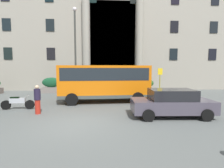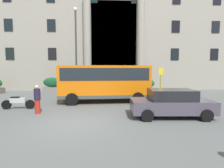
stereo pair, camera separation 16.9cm
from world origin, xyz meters
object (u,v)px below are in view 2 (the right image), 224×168
(lamppost_plaza_centre, at_px, (76,46))
(bus_stop_sign, at_px, (161,79))
(hedge_planter_east, at_px, (53,85))
(pedestrian_woman_dark_dress, at_px, (37,99))
(motorcycle_far_end, at_px, (183,101))
(hedge_planter_far_west, at_px, (146,86))
(parked_estate_mid, at_px, (171,103))
(scooter_by_planter, at_px, (18,102))
(orange_minibus, at_px, (105,80))
(hedge_planter_far_east, at_px, (100,86))

(lamppost_plaza_centre, bearing_deg, bus_stop_sign, -9.65)
(hedge_planter_east, height_order, pedestrian_woman_dark_dress, hedge_planter_east)
(motorcycle_far_end, bearing_deg, hedge_planter_far_west, 78.51)
(parked_estate_mid, bearing_deg, hedge_planter_far_west, 86.11)
(parked_estate_mid, bearing_deg, scooter_by_planter, 169.43)
(hedge_planter_far_west, xyz_separation_m, motorcycle_far_end, (0.73, -7.35, -0.30))
(hedge_planter_far_west, height_order, motorcycle_far_end, hedge_planter_far_west)
(orange_minibus, bearing_deg, pedestrian_woman_dark_dress, -141.63)
(hedge_planter_far_east, distance_m, motorcycle_far_end, 9.33)
(bus_stop_sign, bearing_deg, hedge_planter_far_west, 100.28)
(hedge_planter_far_east, relative_size, lamppost_plaza_centre, 0.23)
(hedge_planter_east, distance_m, parked_estate_mid, 13.62)
(orange_minibus, distance_m, bus_stop_sign, 5.62)
(bus_stop_sign, height_order, scooter_by_planter, bus_stop_sign)
(hedge_planter_east, bearing_deg, lamppost_plaza_centre, -32.44)
(hedge_planter_far_east, xyz_separation_m, motorcycle_far_end, (5.92, -7.21, -0.30))
(orange_minibus, relative_size, lamppost_plaza_centre, 0.82)
(bus_stop_sign, xyz_separation_m, scooter_by_planter, (-10.95, -4.38, -1.21))
(parked_estate_mid, relative_size, lamppost_plaza_centre, 0.51)
(parked_estate_mid, height_order, lamppost_plaza_centre, lamppost_plaza_centre)
(bus_stop_sign, distance_m, lamppost_plaza_centre, 8.82)
(hedge_planter_far_west, distance_m, hedge_planter_far_east, 5.19)
(bus_stop_sign, relative_size, motorcycle_far_end, 1.41)
(orange_minibus, xyz_separation_m, motorcycle_far_end, (5.39, -2.15, -1.27))
(lamppost_plaza_centre, bearing_deg, scooter_by_planter, -116.56)
(hedge_planter_far_east, bearing_deg, motorcycle_far_end, -50.62)
(bus_stop_sign, relative_size, hedge_planter_far_east, 1.39)
(hedge_planter_east, height_order, lamppost_plaza_centre, lamppost_plaza_centre)
(bus_stop_sign, relative_size, lamppost_plaza_centre, 0.31)
(lamppost_plaza_centre, bearing_deg, orange_minibus, -50.40)
(pedestrian_woman_dark_dress, bearing_deg, motorcycle_far_end, -78.75)
(hedge_planter_far_east, height_order, lamppost_plaza_centre, lamppost_plaza_centre)
(bus_stop_sign, distance_m, parked_estate_mid, 6.72)
(hedge_planter_far_east, xyz_separation_m, parked_estate_mid, (4.19, -9.47, 0.01))
(hedge_planter_east, relative_size, motorcycle_far_end, 1.12)
(scooter_by_planter, bearing_deg, hedge_planter_far_east, 51.86)
(bus_stop_sign, height_order, hedge_planter_far_east, bus_stop_sign)
(pedestrian_woman_dark_dress, distance_m, lamppost_plaza_centre, 8.13)
(lamppost_plaza_centre, bearing_deg, hedge_planter_east, 147.56)
(lamppost_plaza_centre, bearing_deg, motorcycle_far_end, -34.18)
(hedge_planter_far_west, xyz_separation_m, lamppost_plaza_centre, (-7.51, -1.76, 4.18))
(hedge_planter_far_west, relative_size, motorcycle_far_end, 1.01)
(hedge_planter_far_west, bearing_deg, hedge_planter_far_east, -178.46)
(hedge_planter_far_west, distance_m, hedge_planter_east, 10.51)
(motorcycle_far_end, bearing_deg, hedge_planter_far_east, 112.24)
(parked_estate_mid, height_order, scooter_by_planter, parked_estate_mid)
(parked_estate_mid, bearing_deg, orange_minibus, 131.76)
(hedge_planter_far_east, bearing_deg, orange_minibus, -84.03)
(orange_minibus, bearing_deg, hedge_planter_far_east, 92.62)
(hedge_planter_east, xyz_separation_m, motorcycle_far_end, (11.23, -7.50, -0.37))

